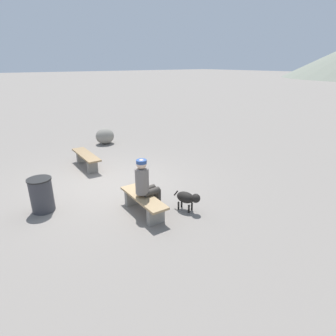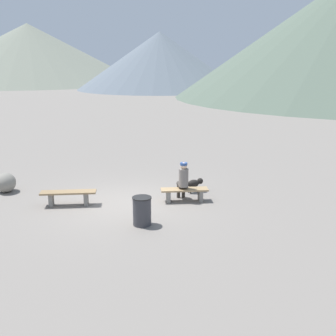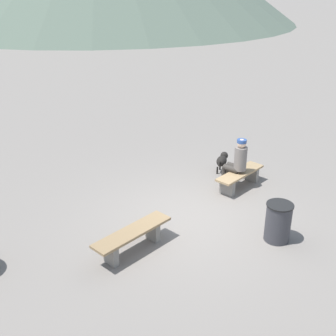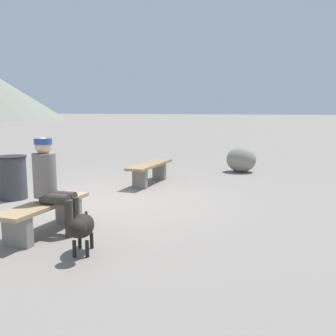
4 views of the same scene
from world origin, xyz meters
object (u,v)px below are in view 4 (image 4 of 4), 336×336
(dog, at_px, (82,227))
(boulder, at_px, (241,159))
(seated_person, at_px, (50,180))
(bench_left, at_px, (150,169))
(trash_bin, at_px, (13,177))
(bench_right, at_px, (45,213))

(dog, height_order, boulder, boulder)
(seated_person, relative_size, boulder, 1.67)
(bench_left, distance_m, trash_bin, 2.89)
(bench_right, bearing_deg, bench_left, -178.98)
(dog, height_order, trash_bin, trash_bin)
(bench_left, bearing_deg, seated_person, 2.31)
(dog, xyz_separation_m, trash_bin, (-2.03, -2.69, 0.08))
(trash_bin, bearing_deg, bench_left, 138.40)
(dog, xyz_separation_m, boulder, (-6.47, 0.96, 0.01))
(bench_right, height_order, dog, dog)
(bench_right, relative_size, trash_bin, 1.90)
(trash_bin, bearing_deg, seated_person, 52.00)
(bench_left, distance_m, seated_person, 3.66)
(seated_person, height_order, trash_bin, seated_person)
(bench_right, distance_m, dog, 1.02)
(bench_left, relative_size, bench_right, 1.13)
(bench_right, relative_size, dog, 2.31)
(seated_person, xyz_separation_m, dog, (0.55, 0.79, -0.41))
(seated_person, distance_m, boulder, 6.18)
(bench_left, bearing_deg, trash_bin, -38.87)
(seated_person, distance_m, trash_bin, 2.42)
(dog, distance_m, trash_bin, 3.37)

